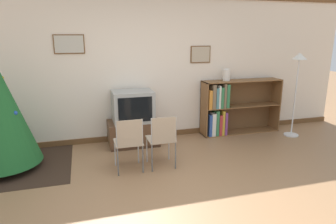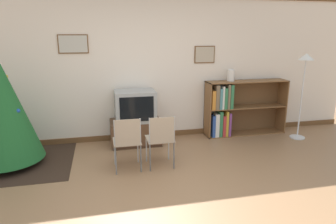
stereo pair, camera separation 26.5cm
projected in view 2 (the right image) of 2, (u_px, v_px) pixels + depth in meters
The scene contains 11 objects.
ground_plane at pixel (172, 202), 3.61m from camera, with size 24.00×24.00×0.00m, color #936B47.
wall_back at pixel (142, 68), 5.56m from camera, with size 8.69×0.11×2.70m.
area_rug at pixel (9, 164), 4.65m from camera, with size 1.90×1.52×0.01m.
christmas_tree at pixel (1, 106), 4.41m from camera, with size 1.08×1.08×1.87m.
tv_console at pixel (136, 132), 5.48m from camera, with size 0.91×0.56×0.44m.
television at pixel (135, 106), 5.35m from camera, with size 0.71×0.52×0.55m.
folding_chair_left at pixel (127, 141), 4.33m from camera, with size 0.40×0.40×0.82m.
folding_chair_right at pixel (161, 138), 4.44m from camera, with size 0.40×0.40×0.82m.
bookshelf at pixel (231, 109), 5.91m from camera, with size 1.63×0.36×1.08m.
vase at pixel (231, 75), 5.77m from camera, with size 0.14×0.14×0.23m.
standing_lamp at pixel (304, 74), 5.53m from camera, with size 0.28×0.28×1.63m.
Camera 2 is at (-0.75, -3.13, 1.98)m, focal length 32.00 mm.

